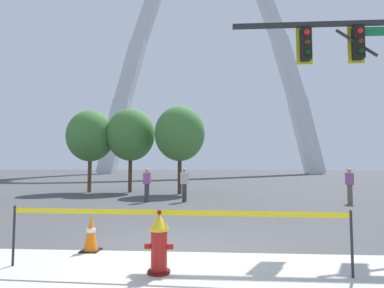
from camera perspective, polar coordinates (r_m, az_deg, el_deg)
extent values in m
plane|color=#474749|center=(6.60, -2.40, -18.99)|extent=(240.00, 240.00, 0.00)
cylinder|color=#5E0F0D|center=(5.34, -6.10, -22.35)|extent=(0.36, 0.36, 0.05)
cylinder|color=maroon|center=(5.24, -6.07, -18.87)|extent=(0.26, 0.26, 0.62)
cylinder|color=gold|center=(5.16, -6.05, -15.33)|extent=(0.30, 0.30, 0.04)
cone|color=gold|center=(5.14, -6.04, -13.91)|extent=(0.30, 0.30, 0.22)
cylinder|color=#5E0F0D|center=(5.12, -6.02, -12.37)|extent=(0.06, 0.06, 0.06)
cylinder|color=maroon|center=(5.26, -8.10, -18.11)|extent=(0.10, 0.09, 0.09)
cylinder|color=maroon|center=(5.20, -4.01, -18.30)|extent=(0.10, 0.09, 0.09)
cylinder|color=maroon|center=(5.44, -5.70, -18.65)|extent=(0.13, 0.14, 0.13)
cylinder|color=#5E0F0D|center=(5.51, -5.56, -18.45)|extent=(0.15, 0.03, 0.15)
cylinder|color=#232326|center=(6.30, -29.93, -14.41)|extent=(0.04, 0.04, 1.02)
cylinder|color=#232326|center=(5.54, 27.31, -16.02)|extent=(0.04, 0.04, 1.02)
cube|color=yellow|center=(5.17, -3.40, -12.49)|extent=(5.51, 0.21, 0.08)
cube|color=black|center=(6.84, -18.13, -18.13)|extent=(0.36, 0.36, 0.03)
cone|color=orange|center=(6.76, -18.06, -15.13)|extent=(0.28, 0.28, 0.70)
cylinder|color=white|center=(6.75, -18.06, -14.84)|extent=(0.17, 0.17, 0.08)
cube|color=#232326|center=(9.83, 22.47, 19.66)|extent=(4.80, 0.12, 0.12)
cylinder|color=#232326|center=(9.96, 28.00, 16.09)|extent=(1.11, 0.08, 0.81)
cube|color=black|center=(9.98, 28.22, 16.07)|extent=(0.26, 0.24, 0.90)
cube|color=gold|center=(10.10, 27.88, 15.81)|extent=(0.44, 0.03, 1.04)
sphere|color=red|center=(9.97, 28.49, 17.82)|extent=(0.16, 0.16, 0.16)
sphere|color=#392706|center=(9.87, 28.55, 16.30)|extent=(0.16, 0.16, 0.16)
sphere|color=black|center=(9.78, 28.60, 14.76)|extent=(0.16, 0.16, 0.16)
cube|color=black|center=(9.50, 20.18, 16.85)|extent=(0.26, 0.24, 0.90)
cube|color=gold|center=(9.63, 19.93, 16.57)|extent=(0.44, 0.03, 1.04)
sphere|color=red|center=(9.49, 20.37, 18.71)|extent=(0.16, 0.16, 0.16)
sphere|color=#392706|center=(9.39, 20.41, 17.13)|extent=(0.16, 0.16, 0.16)
sphere|color=black|center=(9.29, 20.46, 15.51)|extent=(0.16, 0.16, 0.16)
cube|color=#0F6638|center=(10.32, 31.38, 17.28)|extent=(0.90, 0.04, 0.24)
cube|color=silver|center=(67.51, -14.11, 1.14)|extent=(6.52, 3.26, 16.01)
cube|color=silver|center=(69.22, -11.23, 12.75)|extent=(6.21, 2.97, 13.53)
cube|color=silver|center=(72.61, -8.38, 21.56)|extent=(5.89, 2.68, 11.07)
cube|color=silver|center=(72.37, 14.29, 21.73)|extent=(5.89, 2.68, 11.07)
cube|color=silver|center=(68.90, 17.23, 12.94)|extent=(6.21, 2.97, 13.53)
cube|color=silver|center=(67.12, 20.23, 1.30)|extent=(6.52, 3.26, 16.01)
cylinder|color=brown|center=(21.22, -18.30, -5.32)|extent=(0.24, 0.24, 2.28)
ellipsoid|color=#427A38|center=(21.30, -18.15, 1.44)|extent=(3.04, 3.04, 3.35)
cylinder|color=#473323|center=(20.49, -11.30, -5.44)|extent=(0.24, 0.24, 2.33)
ellipsoid|color=#427A38|center=(20.58, -11.20, 1.71)|extent=(3.10, 3.10, 3.41)
cylinder|color=#473323|center=(18.82, -2.29, -5.70)|extent=(0.24, 0.24, 2.29)
ellipsoid|color=#427A38|center=(18.91, -2.27, 1.95)|extent=(3.05, 3.05, 3.36)
cylinder|color=#38383D|center=(14.84, -8.31, -8.93)|extent=(0.22, 0.22, 0.84)
cube|color=#995193|center=(14.80, -8.28, -6.26)|extent=(0.34, 0.21, 0.54)
sphere|color=tan|center=(14.78, -8.26, -4.79)|extent=(0.20, 0.20, 0.20)
cylinder|color=brown|center=(15.86, 27.03, -8.21)|extent=(0.22, 0.22, 0.84)
cube|color=#995193|center=(15.82, 26.95, -5.72)|extent=(0.27, 0.38, 0.54)
sphere|color=tan|center=(15.81, 26.91, -4.35)|extent=(0.20, 0.20, 0.20)
cylinder|color=#38383D|center=(14.78, -1.41, -8.99)|extent=(0.22, 0.22, 0.84)
cube|color=beige|center=(14.74, -1.40, -6.31)|extent=(0.39, 0.34, 0.54)
sphere|color=tan|center=(14.73, -1.40, -4.84)|extent=(0.20, 0.20, 0.20)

